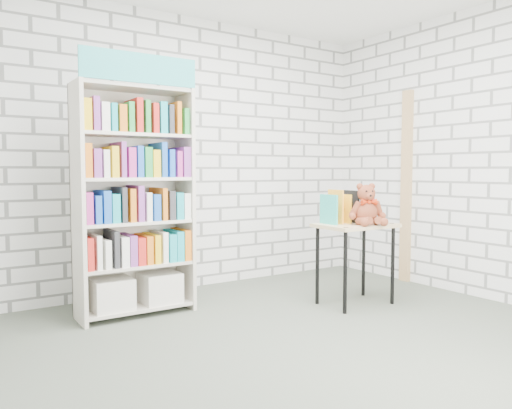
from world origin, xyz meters
TOP-DOWN VIEW (x-y plane):
  - ground at (0.00, 0.00)m, footprint 4.50×4.50m
  - room_shell at (0.00, 0.00)m, footprint 4.52×4.02m
  - bookshelf at (-0.73, 1.36)m, footprint 0.96×0.38m
  - display_table at (1.07, 0.56)m, footprint 0.70×0.49m
  - table_books at (1.07, 0.67)m, footprint 0.49×0.22m
  - teddy_bear at (1.10, 0.45)m, footprint 0.35×0.34m
  - door_trim at (2.23, 0.95)m, footprint 0.05×0.12m

SIDE VIEW (x-z plane):
  - ground at x=0.00m, z-range 0.00..0.00m
  - display_table at x=1.07m, z-range 0.27..1.01m
  - table_books at x=1.07m, z-range 0.74..1.03m
  - teddy_bear at x=1.10m, z-range 0.71..1.08m
  - bookshelf at x=-0.73m, z-range -0.10..2.07m
  - door_trim at x=2.23m, z-range 0.00..2.10m
  - room_shell at x=0.00m, z-range 0.38..3.19m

